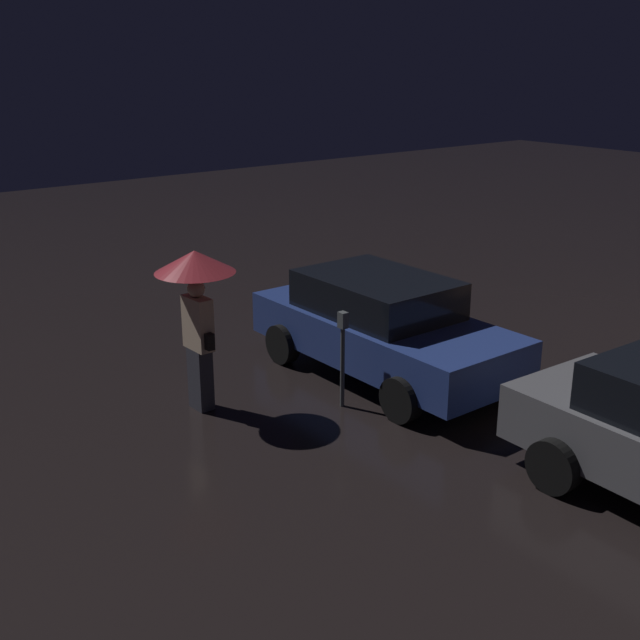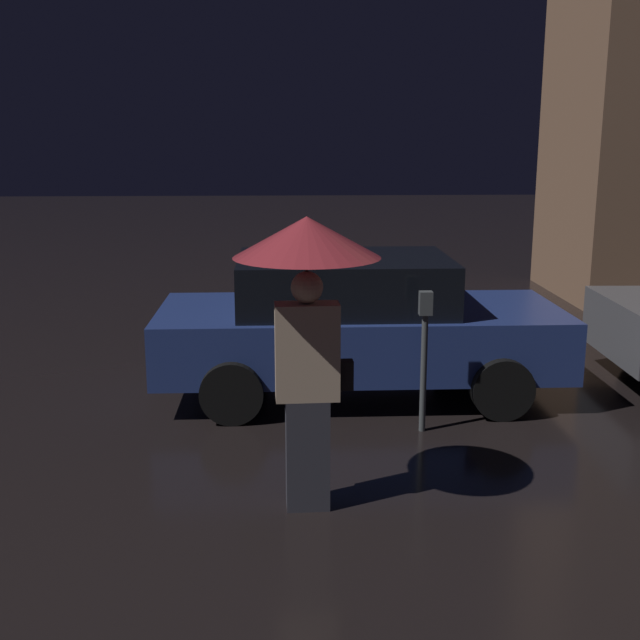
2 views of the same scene
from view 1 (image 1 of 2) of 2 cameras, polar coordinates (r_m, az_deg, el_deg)
The scene contains 3 objects.
parked_car_blue at distance 11.92m, azimuth 4.43°, elevation -0.37°, with size 4.31×2.03×1.50m.
pedestrian_with_umbrella at distance 10.56m, azimuth -8.80°, elevation 2.28°, with size 1.06×1.06×2.21m.
parking_meter at distance 10.77m, azimuth 1.62°, elevation -2.08°, with size 0.12×0.10×1.36m.
Camera 1 is at (-1.40, -6.40, 4.63)m, focal length 45.00 mm.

